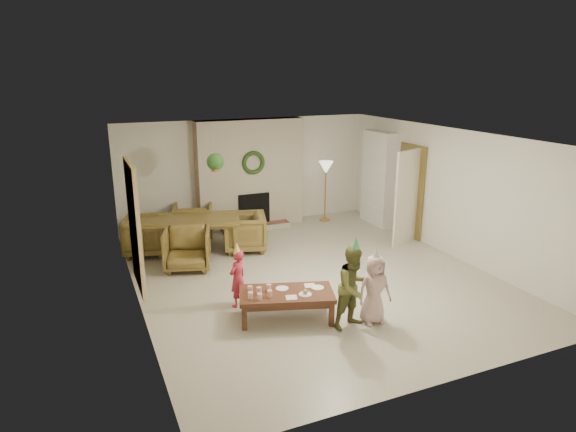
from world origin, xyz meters
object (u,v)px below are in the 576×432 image
child_red (238,278)px  child_plaid (354,287)px  dining_table (191,236)px  child_pink (374,289)px  dining_chair_near (187,249)px  dining_chair_right (244,232)px  coffee_table_top (286,294)px  dining_chair_far (193,222)px  dining_chair_left (146,236)px

child_red → child_plaid: size_ratio=0.76×
child_red → child_plaid: 1.84m
child_red → child_plaid: (1.32, -1.27, 0.15)m
dining_table → child_pink: 4.35m
dining_chair_near → dining_chair_right: bearing=38.7°
dining_chair_right → coffee_table_top: (-0.37, -3.05, 0.01)m
dining_table → child_plaid: bearing=-53.3°
dining_chair_right → child_plaid: child_plaid is taller
dining_chair_far → dining_chair_left: size_ratio=1.00×
dining_table → dining_chair_far: 0.87m
dining_chair_left → coffee_table_top: bearing=-140.9°
dining_chair_left → child_plaid: bearing=-134.9°
dining_chair_near → child_pink: size_ratio=0.82×
dining_table → coffee_table_top: dining_table is taller
dining_chair_left → child_pink: (2.63, -4.20, 0.13)m
dining_chair_right → coffee_table_top: size_ratio=0.61×
child_red → dining_chair_near: bearing=-110.1°
dining_table → child_pink: size_ratio=1.92×
dining_table → child_pink: (1.80, -3.95, 0.17)m
coffee_table_top → child_pink: bearing=-10.0°
dining_chair_far → child_red: child_red is taller
dining_chair_left → dining_chair_right: bearing=-90.0°
dining_chair_left → child_plaid: 4.79m
dining_chair_left → child_pink: bearing=-131.5°
dining_chair_near → dining_chair_far: size_ratio=1.00×
dining_table → dining_chair_far: (0.25, 0.83, 0.04)m
dining_chair_far → child_pink: 5.04m
dining_chair_near → coffee_table_top: 2.69m
dining_chair_far → child_red: (-0.10, -3.51, 0.08)m
dining_chair_right → child_pink: child_pink is taller
child_red → dining_chair_left: bearing=-103.5°
dining_chair_left → dining_chair_right: (1.88, -0.55, 0.00)m
dining_chair_far → dining_chair_left: same height
dining_table → dining_chair_right: size_ratio=2.34×
dining_table → dining_chair_right: 1.09m
dining_chair_left → dining_chair_right: 1.96m
child_red → child_plaid: bearing=104.1°
dining_table → dining_chair_right: (1.04, -0.31, 0.04)m
dining_table → dining_chair_left: 0.87m
dining_chair_left → dining_table: bearing=-90.0°
dining_chair_left → dining_chair_right: size_ratio=1.00×
coffee_table_top → dining_chair_right: bearing=100.8°
child_pink → dining_chair_near: bearing=129.0°
dining_chair_right → child_pink: size_ratio=0.82×
dining_chair_near → coffee_table_top: size_ratio=0.61×
coffee_table_top → child_plaid: size_ratio=1.13×
dining_chair_near → dining_chair_far: same height
dining_chair_near → child_plaid: bearing=-44.9°
dining_chair_near → coffee_table_top: dining_chair_near is taller
dining_table → child_red: child_red is taller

